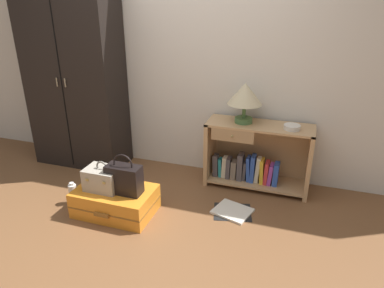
# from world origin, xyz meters

# --- Properties ---
(ground_plane) EXTENTS (9.00, 9.00, 0.00)m
(ground_plane) POSITION_xyz_m (0.00, 0.00, 0.00)
(ground_plane) COLOR brown
(back_wall) EXTENTS (6.40, 0.10, 2.60)m
(back_wall) POSITION_xyz_m (0.00, 1.50, 1.30)
(back_wall) COLOR silver
(back_wall) RESTS_ON ground_plane
(wardrobe) EXTENTS (1.03, 0.47, 1.98)m
(wardrobe) POSITION_xyz_m (-1.20, 1.20, 0.99)
(wardrobe) COLOR black
(wardrobe) RESTS_ON ground_plane
(bookshelf) EXTENTS (1.03, 0.37, 0.67)m
(bookshelf) POSITION_xyz_m (0.79, 1.25, 0.31)
(bookshelf) COLOR tan
(bookshelf) RESTS_ON ground_plane
(table_lamp) EXTENTS (0.33, 0.33, 0.39)m
(table_lamp) POSITION_xyz_m (0.65, 1.25, 0.94)
(table_lamp) COLOR #4C7542
(table_lamp) RESTS_ON bookshelf
(bowl) EXTENTS (0.15, 0.15, 0.04)m
(bowl) POSITION_xyz_m (1.11, 1.20, 0.69)
(bowl) COLOR silver
(bowl) RESTS_ON bookshelf
(suitcase_large) EXTENTS (0.70, 0.47, 0.24)m
(suitcase_large) POSITION_xyz_m (-0.31, 0.36, 0.12)
(suitcase_large) COLOR orange
(suitcase_large) RESTS_ON ground_plane
(train_case) EXTENTS (0.30, 0.23, 0.27)m
(train_case) POSITION_xyz_m (-0.40, 0.35, 0.34)
(train_case) COLOR #A89E8E
(train_case) RESTS_ON suitcase_large
(handbag) EXTENTS (0.30, 0.15, 0.37)m
(handbag) POSITION_xyz_m (-0.19, 0.35, 0.37)
(handbag) COLOR black
(handbag) RESTS_ON suitcase_large
(bottle) EXTENTS (0.07, 0.07, 0.22)m
(bottle) POSITION_xyz_m (-0.76, 0.36, 0.10)
(bottle) COLOR white
(bottle) RESTS_ON ground_plane
(open_book_on_floor) EXTENTS (0.39, 0.36, 0.02)m
(open_book_on_floor) POSITION_xyz_m (0.70, 0.69, 0.01)
(open_book_on_floor) COLOR white
(open_book_on_floor) RESTS_ON ground_plane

